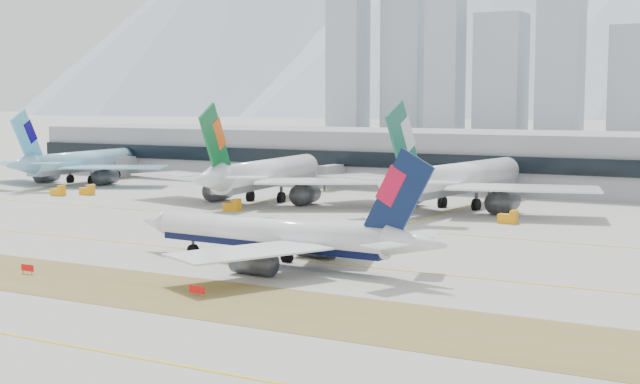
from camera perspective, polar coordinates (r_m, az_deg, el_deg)
The scene contains 13 objects.
ground at distance 141.09m, azimuth -4.71°, elevation -3.62°, with size 3000.00×3000.00×0.00m, color #A2A097.
taxiing_airliner at distance 125.48m, azimuth -2.50°, elevation -2.84°, with size 51.87×45.02×17.42m.
widebody_korean at distance 260.01m, azimuth -15.22°, elevation 1.78°, with size 59.53×58.64×21.36m.
widebody_eva at distance 204.22m, azimuth -3.64°, elevation 1.06°, with size 64.49×63.55×23.15m.
widebody_cathay at distance 192.76m, azimuth 8.76°, elevation 0.75°, with size 65.92×64.88×23.63m.
terminal at distance 243.58m, azimuth 10.51°, elevation 2.06°, with size 280.00×43.10×15.00m.
hold_sign_left at distance 125.86m, azimuth -18.22°, elevation -4.64°, with size 2.20×0.15×1.35m.
hold_sign_right at distance 107.13m, azimuth -7.89°, elevation -6.20°, with size 2.20×0.15×1.35m.
gse_a at distance 227.59m, azimuth -14.65°, elevation 0.08°, with size 3.55×2.00×2.60m.
gse_extra at distance 227.52m, azimuth -16.40°, elevation 0.03°, with size 3.55×2.00×2.60m.
gse_c at distance 172.57m, azimuth 11.98°, elevation -1.64°, with size 3.55×2.00×2.60m.
gse_b at distance 189.07m, azimuth -5.60°, elevation -0.90°, with size 3.55×2.00×2.60m.
city_skyline at distance 598.66m, azimuth 11.31°, elevation 8.28°, with size 342.00×49.80×140.00m.
Camera 1 is at (77.68, -115.49, 23.12)m, focal length 50.00 mm.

